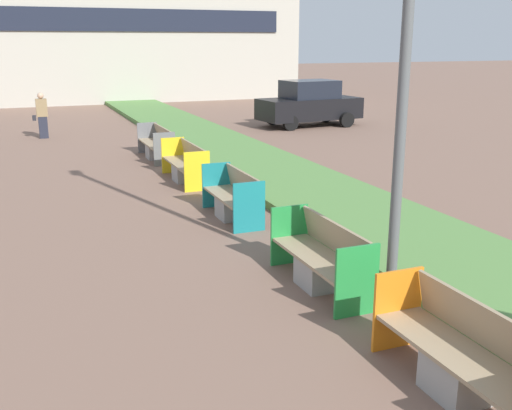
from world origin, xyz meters
name	(u,v)px	position (x,y,z in m)	size (l,w,h in m)	color
planter_grass_strip	(395,233)	(3.20, 12.00, 0.09)	(2.80, 120.00, 0.18)	#568442
building_backdrop	(128,29)	(4.00, 41.41, 4.09)	(19.23, 7.74, 8.18)	#B2AD9E
bench_orange_frame	(462,361)	(0.94, 7.61, 0.37)	(0.65, 2.13, 0.94)	#9E9B96
bench_green_frame	(322,262)	(0.94, 10.54, 0.37)	(0.65, 2.06, 0.94)	#9E9B96
bench_teal_frame	(233,200)	(0.94, 14.23, 0.36)	(0.65, 1.94, 0.94)	#9E9B96
bench_yellow_frame	(186,166)	(0.94, 17.73, 0.37)	(0.65, 2.28, 0.94)	#9E9B96
bench_grey_frame	(157,146)	(0.94, 20.95, 0.37)	(0.65, 2.31, 0.94)	#9E9B96
pedestrian_walking	(42,115)	(-2.00, 26.33, 0.82)	(0.53, 0.24, 1.63)	#232633
parked_car_distant	(309,104)	(8.36, 25.62, 0.91)	(4.35, 2.16, 1.86)	black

